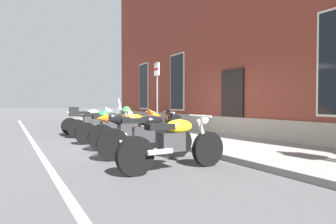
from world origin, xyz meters
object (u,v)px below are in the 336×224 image
object	(u,v)px
motorcycle_orange_sport	(133,127)
motorcycle_black_sport	(149,132)
motorcycle_black_naked	(111,127)
parking_sign	(157,87)
motorcycle_yellow_naked	(175,143)
barrel_planter	(126,119)
motorcycle_white_sport	(93,119)
motorcycle_green_touring	(97,121)

from	to	relation	value
motorcycle_orange_sport	motorcycle_black_sport	size ratio (longest dim) A/B	1.03
motorcycle_black_naked	parking_sign	bearing A→B (deg)	113.17
motorcycle_black_sport	motorcycle_yellow_naked	world-z (taller)	motorcycle_black_sport
motorcycle_orange_sport	barrel_planter	world-z (taller)	barrel_planter
motorcycle_yellow_naked	motorcycle_black_sport	bearing A→B (deg)	176.42
motorcycle_black_sport	barrel_planter	xyz separation A→B (m)	(-6.55, 1.87, -0.06)
parking_sign	motorcycle_white_sport	bearing A→B (deg)	-142.19
motorcycle_green_touring	parking_sign	xyz separation A→B (m)	(0.79, 1.88, 1.16)
motorcycle_black_naked	motorcycle_black_sport	xyz separation A→B (m)	(2.84, -0.05, 0.09)
motorcycle_black_sport	motorcycle_yellow_naked	distance (m)	1.25
parking_sign	motorcycle_black_naked	bearing A→B (deg)	-66.83
motorcycle_green_touring	motorcycle_black_sport	size ratio (longest dim) A/B	1.05
motorcycle_white_sport	motorcycle_orange_sport	bearing A→B (deg)	-0.79
parking_sign	motorcycle_orange_sport	bearing A→B (deg)	-38.09
motorcycle_green_touring	motorcycle_black_sport	bearing A→B (deg)	-0.55
barrel_planter	parking_sign	bearing A→B (deg)	1.10
motorcycle_yellow_naked	barrel_planter	size ratio (longest dim) A/B	2.30
motorcycle_black_sport	parking_sign	xyz separation A→B (m)	(-3.64, 1.93, 1.14)
motorcycle_white_sport	motorcycle_green_touring	world-z (taller)	motorcycle_green_touring
motorcycle_black_naked	motorcycle_orange_sport	bearing A→B (deg)	5.74
motorcycle_white_sport	barrel_planter	bearing A→B (deg)	114.61
motorcycle_white_sport	motorcycle_black_naked	distance (m)	2.97
motorcycle_green_touring	barrel_planter	size ratio (longest dim) A/B	2.32
motorcycle_black_sport	motorcycle_green_touring	bearing A→B (deg)	179.45
motorcycle_white_sport	parking_sign	distance (m)	2.96
motorcycle_yellow_naked	parking_sign	bearing A→B (deg)	157.72
motorcycle_black_sport	barrel_planter	world-z (taller)	motorcycle_black_sport
motorcycle_black_naked	barrel_planter	world-z (taller)	barrel_planter
motorcycle_black_naked	motorcycle_yellow_naked	world-z (taller)	motorcycle_yellow_naked
motorcycle_black_naked	motorcycle_black_sport	bearing A→B (deg)	-0.92
motorcycle_green_touring	motorcycle_black_sport	world-z (taller)	motorcycle_green_touring
motorcycle_orange_sport	barrel_planter	size ratio (longest dim) A/B	2.28
motorcycle_black_naked	motorcycle_yellow_naked	bearing A→B (deg)	-1.73
motorcycle_white_sport	motorcycle_orange_sport	distance (m)	4.38
motorcycle_green_touring	parking_sign	world-z (taller)	parking_sign
barrel_planter	motorcycle_black_sport	bearing A→B (deg)	-15.94
motorcycle_white_sport	motorcycle_black_naked	world-z (taller)	motorcycle_white_sport
motorcycle_yellow_naked	motorcycle_white_sport	bearing A→B (deg)	177.35
motorcycle_green_touring	motorcycle_black_naked	distance (m)	1.60
motorcycle_orange_sport	motorcycle_yellow_naked	distance (m)	2.69
motorcycle_orange_sport	motorcycle_yellow_naked	xyz separation A→B (m)	(2.67, -0.27, -0.08)
motorcycle_white_sport	parking_sign	xyz separation A→B (m)	(2.16, 1.68, 1.14)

